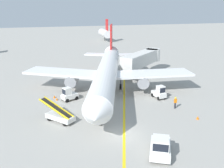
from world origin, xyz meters
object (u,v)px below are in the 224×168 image
(belt_loader_forward_hold, at_px, (59,115))
(safety_cone_nose_right, at_px, (198,118))
(airliner, at_px, (107,72))
(safety_cone_nose_left, at_px, (57,99))
(baggage_tug_near_wing, at_px, (159,93))
(safety_cone_wingtip_left, at_px, (54,97))
(ground_crew_marshaller, at_px, (175,102))
(jet_bridge, at_px, (144,58))
(pushback_tug, at_px, (160,147))
(baggage_tug_by_cargo_door, at_px, (69,95))

(belt_loader_forward_hold, height_order, safety_cone_nose_right, belt_loader_forward_hold)
(belt_loader_forward_hold, distance_m, safety_cone_nose_right, 17.53)
(airliner, bearing_deg, safety_cone_nose_left, -169.72)
(baggage_tug_near_wing, relative_size, safety_cone_wingtip_left, 5.84)
(airliner, relative_size, ground_crew_marshaller, 20.23)
(jet_bridge, bearing_deg, ground_crew_marshaller, -98.08)
(baggage_tug_near_wing, distance_m, safety_cone_nose_right, 8.33)
(pushback_tug, xyz_separation_m, safety_cone_nose_right, (8.29, 6.09, -0.77))
(pushback_tug, relative_size, baggage_tug_by_cargo_door, 1.49)
(airliner, xyz_separation_m, safety_cone_wingtip_left, (-8.71, -0.46, -3.20))
(safety_cone_wingtip_left, bearing_deg, pushback_tug, -64.76)
(safety_cone_nose_right, height_order, safety_cone_wingtip_left, same)
(safety_cone_nose_left, xyz_separation_m, safety_cone_nose_right, (16.86, -11.68, 0.00))
(safety_cone_wingtip_left, bearing_deg, safety_cone_nose_left, -73.89)
(safety_cone_nose_left, bearing_deg, pushback_tug, -64.24)
(ground_crew_marshaller, xyz_separation_m, safety_cone_wingtip_left, (-16.14, 8.82, -0.69))
(baggage_tug_by_cargo_door, xyz_separation_m, safety_cone_wingtip_left, (-2.09, 1.66, -0.71))
(airliner, height_order, baggage_tug_by_cargo_door, airliner)
(safety_cone_nose_left, bearing_deg, safety_cone_nose_right, -34.71)
(baggage_tug_near_wing, xyz_separation_m, belt_loader_forward_hold, (-15.59, -3.91, -0.15))
(belt_loader_forward_hold, relative_size, safety_cone_nose_left, 10.39)
(airliner, xyz_separation_m, belt_loader_forward_hold, (-8.53, -8.93, -2.64))
(baggage_tug_by_cargo_door, relative_size, safety_cone_nose_right, 6.20)
(jet_bridge, xyz_separation_m, belt_loader_forward_hold, (-18.46, -17.25, -2.77))
(jet_bridge, xyz_separation_m, safety_cone_wingtip_left, (-18.64, -8.77, -3.32))
(jet_bridge, height_order, ground_crew_marshaller, jet_bridge)
(airliner, relative_size, pushback_tug, 8.45)
(pushback_tug, relative_size, safety_cone_nose_left, 9.25)
(baggage_tug_near_wing, height_order, belt_loader_forward_hold, belt_loader_forward_hold)
(jet_bridge, height_order, safety_cone_nose_right, jet_bridge)
(safety_cone_nose_left, relative_size, safety_cone_nose_right, 1.00)
(jet_bridge, bearing_deg, safety_cone_nose_right, -93.90)
(safety_cone_nose_left, distance_m, safety_cone_nose_right, 20.52)
(pushback_tug, xyz_separation_m, belt_loader_forward_hold, (-8.70, 10.36, -0.22))
(pushback_tug, xyz_separation_m, baggage_tug_near_wing, (6.89, 14.27, -0.07))
(airliner, xyz_separation_m, pushback_tug, (0.17, -19.29, -2.42))
(pushback_tug, bearing_deg, belt_loader_forward_hold, 130.02)
(belt_loader_forward_hold, distance_m, safety_cone_wingtip_left, 8.49)
(pushback_tug, height_order, baggage_tug_by_cargo_door, pushback_tug)
(pushback_tug, bearing_deg, airliner, 90.51)
(belt_loader_forward_hold, bearing_deg, airliner, 46.33)
(pushback_tug, relative_size, safety_cone_nose_right, 9.25)
(baggage_tug_by_cargo_door, distance_m, safety_cone_wingtip_left, 2.76)
(baggage_tug_near_wing, relative_size, safety_cone_nose_right, 5.84)
(jet_bridge, xyz_separation_m, ground_crew_marshaller, (-2.50, -17.59, -2.63))
(baggage_tug_by_cargo_door, bearing_deg, airliner, 17.75)
(jet_bridge, xyz_separation_m, safety_cone_nose_right, (-1.47, -21.52, -3.32))
(safety_cone_nose_left, bearing_deg, belt_loader_forward_hold, -90.97)
(jet_bridge, relative_size, safety_cone_wingtip_left, 25.60)
(baggage_tug_by_cargo_door, distance_m, safety_cone_nose_right, 18.73)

